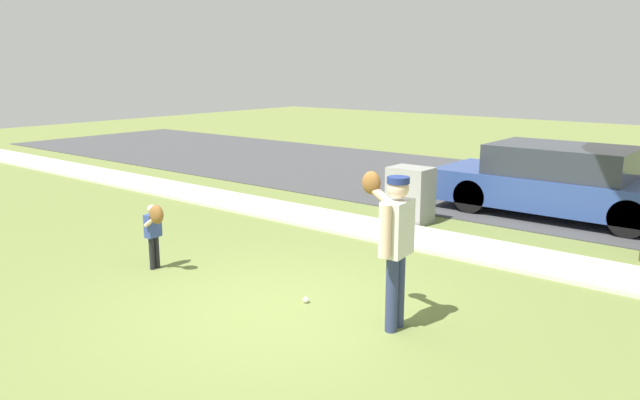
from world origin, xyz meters
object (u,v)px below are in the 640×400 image
person_adult (394,234)px  person_child (154,226)px  baseball (306,300)px  parked_wagon_blue (560,182)px  utility_cabinet (410,195)px

person_adult → person_child: size_ratio=1.72×
baseball → parked_wagon_blue: size_ratio=0.02×
parked_wagon_blue → person_child: bearing=-116.2°
person_child → baseball: bearing=3.1°
person_adult → parked_wagon_blue: bearing=-93.5°
baseball → person_child: bearing=-170.8°
person_adult → baseball: (-1.18, -0.06, -1.01)m
person_adult → person_child: 3.62m
utility_cabinet → parked_wagon_blue: (1.95, 2.11, 0.16)m
parked_wagon_blue → utility_cabinet: bearing=-132.8°
person_adult → utility_cabinet: 4.72m
person_child → utility_cabinet: 4.75m
person_child → baseball: size_ratio=13.09×
person_adult → utility_cabinet: size_ratio=1.66×
person_child → person_adult: bearing=1.0°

